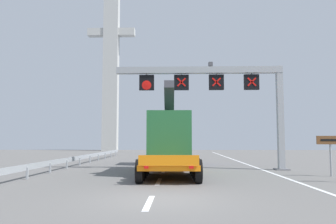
{
  "coord_description": "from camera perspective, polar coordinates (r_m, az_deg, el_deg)",
  "views": [
    {
      "loc": [
        0.58,
        -11.3,
        1.99
      ],
      "look_at": [
        -0.02,
        9.29,
        3.7
      ],
      "focal_mm": 35.83,
      "sensor_mm": 36.0,
      "label": 1
    }
  ],
  "objects": [
    {
      "name": "ground",
      "position": [
        11.49,
        -1.3,
        -14.72
      ],
      "size": [
        112.0,
        112.0,
        0.0
      ],
      "primitive_type": "plane",
      "color": "slate"
    },
    {
      "name": "overhead_lane_gantry",
      "position": [
        23.12,
        8.89,
        4.36
      ],
      "size": [
        11.54,
        0.9,
        7.28
      ],
      "color": "#9EA0A5",
      "rests_on": "ground"
    },
    {
      "name": "bridge_pylon_distant",
      "position": [
        65.99,
        -9.64,
        9.89
      ],
      "size": [
        9.0,
        2.0,
        36.43
      ],
      "color": "#B7B7B2",
      "rests_on": "ground"
    },
    {
      "name": "lane_markings",
      "position": [
        37.9,
        0.29,
        -7.76
      ],
      "size": [
        0.2,
        67.67,
        0.01
      ],
      "color": "silver",
      "rests_on": "ground"
    },
    {
      "name": "edge_line_right",
      "position": [
        24.05,
        15.39,
        -9.32
      ],
      "size": [
        0.2,
        63.0,
        0.01
      ],
      "primitive_type": "cube",
      "color": "silver",
      "rests_on": "ground"
    },
    {
      "name": "tourist_info_sign_brown",
      "position": [
        20.48,
        25.92,
        -5.13
      ],
      "size": [
        1.52,
        0.15,
        2.21
      ],
      "color": "#9EA0A5",
      "rests_on": "ground"
    },
    {
      "name": "heavy_haul_truck_orange",
      "position": [
        22.89,
        0.27,
        -4.76
      ],
      "size": [
        3.24,
        14.11,
        5.3
      ],
      "color": "orange",
      "rests_on": "ground"
    },
    {
      "name": "guardrail_left",
      "position": [
        27.13,
        -14.88,
        -7.62
      ],
      "size": [
        0.13,
        33.36,
        0.76
      ],
      "color": "#999EA3",
      "rests_on": "ground"
    }
  ]
}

